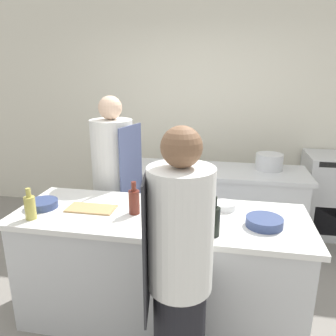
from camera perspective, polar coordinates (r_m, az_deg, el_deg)
ground_plane at (r=2.90m, az=-1.40°, el=-24.13°), size 16.00×16.00×0.00m
wall_back at (r=4.34m, az=4.42°, el=9.97°), size 8.00×0.06×2.80m
prep_counter at (r=2.63m, az=-1.47°, el=-16.77°), size 2.15×0.77×0.89m
pass_counter at (r=3.68m, az=6.47°, el=-6.72°), size 2.12×0.64×0.89m
chef_at_prep_near at (r=1.88m, az=1.99°, el=-18.14°), size 0.39×0.37×1.64m
chef_at_stove at (r=3.21m, az=-9.34°, el=-2.90°), size 0.45×0.43×1.68m
bottle_olive_oil at (r=2.40m, az=-5.92°, el=-5.74°), size 0.08×0.08×0.25m
bottle_vinegar at (r=2.51m, az=-22.89°, el=-6.24°), size 0.08×0.08×0.23m
bottle_wine at (r=2.10m, az=7.94°, el=-9.01°), size 0.08×0.08×0.26m
bowl_mixing_large at (r=2.70m, az=-21.01°, el=-5.88°), size 0.23×0.23×0.06m
bowl_prep_small at (r=2.32m, az=16.43°, el=-9.01°), size 0.25×0.25×0.06m
bowl_ceramic_blue at (r=2.53m, az=9.80°, el=-6.52°), size 0.17×0.17×0.05m
cutting_board at (r=2.56m, az=-13.24°, el=-6.88°), size 0.36×0.18×0.01m
stockpot at (r=3.63m, az=17.20°, el=1.06°), size 0.28×0.28×0.17m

